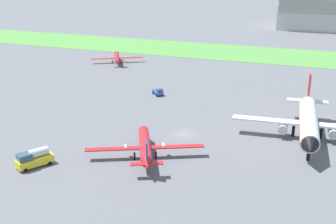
# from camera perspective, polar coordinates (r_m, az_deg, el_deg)

# --- Properties ---
(ground_plane) EXTENTS (600.00, 600.00, 0.00)m
(ground_plane) POSITION_cam_1_polar(r_m,az_deg,el_deg) (95.68, 2.02, -2.80)
(ground_plane) COLOR slate
(grass_taxiway_strip) EXTENTS (360.00, 28.00, 0.08)m
(grass_taxiway_strip) POSITION_cam_1_polar(r_m,az_deg,el_deg) (172.60, 10.21, 7.26)
(grass_taxiway_strip) COLOR #549342
(grass_taxiway_strip) RESTS_ON ground_plane
(airplane_taxiing_turboprop) EXTENTS (16.09, 14.02, 5.32)m
(airplane_taxiing_turboprop) POSITION_cam_1_polar(r_m,az_deg,el_deg) (156.82, -6.44, 6.90)
(airplane_taxiing_turboprop) COLOR red
(airplane_taxiing_turboprop) RESTS_ON ground_plane
(airplane_midfield_jet) EXTENTS (30.87, 30.30, 10.90)m
(airplane_midfield_jet) POSITION_cam_1_polar(r_m,az_deg,el_deg) (95.97, 17.34, -1.15)
(airplane_midfield_jet) COLOR white
(airplane_midfield_jet) RESTS_ON ground_plane
(airplane_foreground_turboprop) EXTENTS (20.80, 18.05, 6.65)m
(airplane_foreground_turboprop) POSITION_cam_1_polar(r_m,az_deg,el_deg) (84.17, -2.92, -4.30)
(airplane_foreground_turboprop) COLOR red
(airplane_foreground_turboprop) RESTS_ON ground_plane
(pushback_tug_near_gate) EXTENTS (3.77, 3.86, 1.95)m
(pushback_tug_near_gate) POSITION_cam_1_polar(r_m,az_deg,el_deg) (120.90, -1.25, 2.58)
(pushback_tug_near_gate) COLOR #334FB2
(pushback_tug_near_gate) RESTS_ON ground_plane
(fuel_truck_by_runway) EXTENTS (5.51, 6.77, 3.29)m
(fuel_truck_by_runway) POSITION_cam_1_polar(r_m,az_deg,el_deg) (84.71, -16.57, -5.64)
(fuel_truck_by_runway) COLOR yellow
(fuel_truck_by_runway) RESTS_ON ground_plane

